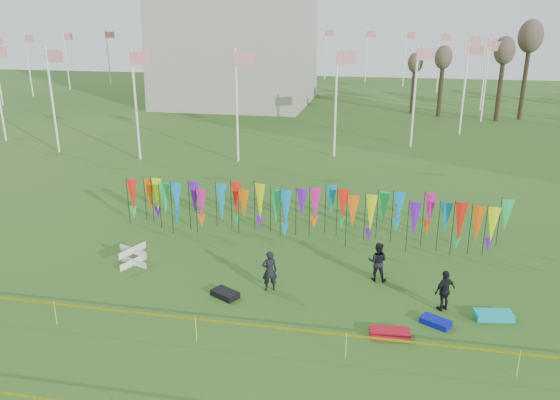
% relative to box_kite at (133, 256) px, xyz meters
% --- Properties ---
extents(ground, '(160.00, 160.00, 0.00)m').
position_rel_box_kite_xyz_m(ground, '(6.51, -3.12, -0.43)').
color(ground, '#224C15').
rests_on(ground, ground).
extents(flagpole_ring, '(57.40, 56.16, 8.00)m').
position_rel_box_kite_xyz_m(flagpole_ring, '(-7.49, 44.88, 3.57)').
color(flagpole_ring, white).
rests_on(flagpole_ring, ground).
extents(banner_row, '(18.64, 0.64, 2.44)m').
position_rel_box_kite_xyz_m(banner_row, '(6.79, 4.53, 1.12)').
color(banner_row, black).
rests_on(banner_row, ground).
extents(caution_tape_near, '(26.00, 0.02, 0.90)m').
position_rel_box_kite_xyz_m(caution_tape_near, '(6.29, -4.90, 0.35)').
color(caution_tape_near, '#E1DA04').
rests_on(caution_tape_near, ground).
extents(box_kite, '(0.78, 0.78, 0.87)m').
position_rel_box_kite_xyz_m(box_kite, '(0.00, 0.00, 0.00)').
color(box_kite, '#B40D11').
rests_on(box_kite, ground).
extents(person_left, '(0.72, 0.63, 1.65)m').
position_rel_box_kite_xyz_m(person_left, '(6.18, -1.00, 0.39)').
color(person_left, black).
rests_on(person_left, ground).
extents(person_mid, '(0.83, 0.56, 1.62)m').
position_rel_box_kite_xyz_m(person_mid, '(10.26, 0.68, 0.38)').
color(person_mid, black).
rests_on(person_mid, ground).
extents(person_right, '(1.04, 0.98, 1.56)m').
position_rel_box_kite_xyz_m(person_right, '(12.71, -1.25, 0.35)').
color(person_right, black).
rests_on(person_right, ground).
extents(kite_bag_blue, '(1.15, 0.97, 0.21)m').
position_rel_box_kite_xyz_m(kite_bag_blue, '(12.37, -2.35, -0.33)').
color(kite_bag_blue, '#09149E').
rests_on(kite_bag_blue, ground).
extents(kite_bag_red, '(1.36, 0.72, 0.24)m').
position_rel_box_kite_xyz_m(kite_bag_red, '(10.81, -3.41, -0.31)').
color(kite_bag_red, '#B70C1E').
rests_on(kite_bag_red, ground).
extents(kite_bag_black, '(1.19, 1.02, 0.24)m').
position_rel_box_kite_xyz_m(kite_bag_black, '(4.63, -1.86, -0.31)').
color(kite_bag_black, black).
rests_on(kite_bag_black, ground).
extents(kite_bag_teal, '(1.38, 0.82, 0.25)m').
position_rel_box_kite_xyz_m(kite_bag_teal, '(14.42, -1.54, -0.31)').
color(kite_bag_teal, '#0DB5B8').
rests_on(kite_bag_teal, ground).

